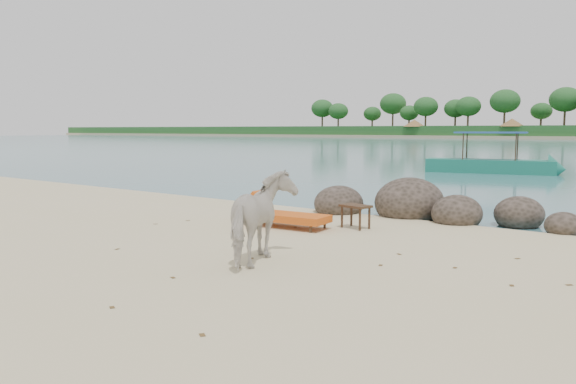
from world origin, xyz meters
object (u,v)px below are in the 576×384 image
at_px(lounge_chair, 289,214).
at_px(boat_near, 491,139).
at_px(side_table, 356,218).
at_px(cow, 263,219).
at_px(boulders, 420,207).

relative_size(lounge_chair, boat_near, 0.32).
bearing_deg(boat_near, side_table, -92.52).
height_order(lounge_chair, boat_near, boat_near).
distance_m(cow, lounge_chair, 3.38).
distance_m(side_table, boat_near, 19.26).
bearing_deg(cow, boulders, -112.50).
bearing_deg(side_table, lounge_chair, -137.11).
distance_m(boulders, side_table, 2.61).
bearing_deg(boat_near, lounge_chair, -96.47).
xyz_separation_m(side_table, lounge_chair, (-1.26, -0.79, 0.08)).
relative_size(cow, side_table, 2.73).
xyz_separation_m(cow, lounge_chair, (-1.67, 2.91, -0.41)).
height_order(cow, boat_near, boat_near).
bearing_deg(cow, lounge_chair, -82.91).
relative_size(cow, lounge_chair, 0.78).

